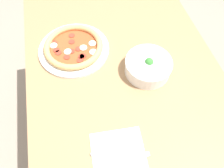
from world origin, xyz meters
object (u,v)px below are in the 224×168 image
object	(u,v)px
bowl	(148,66)
knife	(118,163)
fork	(116,148)
pizza	(74,47)

from	to	relation	value
bowl	knife	bearing A→B (deg)	-32.18
fork	bowl	bearing A→B (deg)	52.04
pizza	bowl	size ratio (longest dim) A/B	1.64
bowl	fork	world-z (taller)	bowl
pizza	knife	xyz separation A→B (m)	(0.49, 0.07, -0.01)
bowl	knife	size ratio (longest dim) A/B	0.93
pizza	fork	distance (m)	0.45
bowl	knife	xyz separation A→B (m)	(0.32, -0.20, -0.03)
pizza	bowl	world-z (taller)	bowl
pizza	knife	size ratio (longest dim) A/B	1.53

